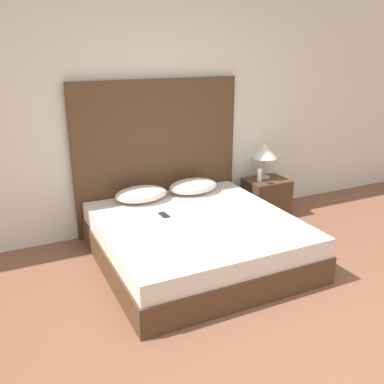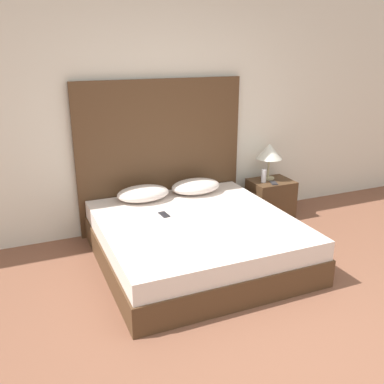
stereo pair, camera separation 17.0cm
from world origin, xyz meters
The scene contains 11 objects.
ground_plane centered at (0.00, 0.00, 0.00)m, with size 16.00×16.00×0.00m, color brown.
wall_back centered at (0.00, 2.65, 1.35)m, with size 10.00×0.06×2.70m.
bed centered at (-0.10, 1.60, 0.22)m, with size 1.85×1.91×0.44m.
headboard centered at (-0.10, 2.58, 0.85)m, with size 1.94×0.05×1.71m.
pillow_left centered at (-0.42, 2.31, 0.52)m, with size 0.57×0.38×0.16m.
pillow_right centered at (0.21, 2.31, 0.52)m, with size 0.57×0.38×0.16m.
phone_on_bed centered at (-0.35, 1.82, 0.45)m, with size 0.08×0.15×0.01m.
nightstand centered at (1.23, 2.31, 0.23)m, with size 0.51×0.41×0.46m.
table_lamp centered at (1.23, 2.39, 0.81)m, with size 0.32×0.32×0.45m.
phone_on_nightstand centered at (1.19, 2.21, 0.47)m, with size 0.11×0.16×0.01m.
toiletry_bottle centered at (1.10, 2.29, 0.54)m, with size 0.06×0.06×0.16m.
Camera 2 is at (-1.66, -1.92, 2.06)m, focal length 40.00 mm.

